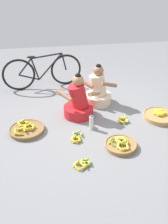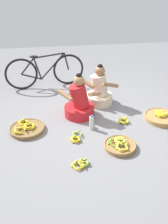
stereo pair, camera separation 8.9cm
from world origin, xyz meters
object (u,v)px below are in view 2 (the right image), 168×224
object	(u,v)px
loose_bananas_near_vendor	(124,121)
bicycle_leaning	(45,71)
loose_bananas_front_left	(76,138)
water_bottle	(91,123)
vendor_woman_behind	(99,91)
banana_basket_back_left	(27,128)
vendor_woman_front	(79,103)
banana_basket_back_right	(161,117)
banana_basket_front_right	(120,145)
loose_bananas_back_center	(81,164)

from	to	relation	value
loose_bananas_near_vendor	bicycle_leaning	bearing A→B (deg)	126.55
loose_bananas_front_left	water_bottle	world-z (taller)	water_bottle
vendor_woman_behind	loose_bananas_front_left	xyz separation A→B (m)	(-0.59, -1.10, -0.22)
banana_basket_back_left	loose_bananas_front_left	xyz separation A→B (m)	(0.74, -0.35, -0.01)
bicycle_leaning	vendor_woman_front	bearing A→B (deg)	-67.85
banana_basket_back_right	water_bottle	distance (m)	1.24
banana_basket_front_right	water_bottle	distance (m)	0.63
vendor_woman_front	water_bottle	bearing A→B (deg)	-74.24
vendor_woman_front	banana_basket_back_right	xyz separation A→B (m)	(1.37, -0.35, -0.20)
vendor_woman_behind	banana_basket_back_left	xyz separation A→B (m)	(-1.33, -0.75, -0.21)
loose_bananas_front_left	vendor_woman_behind	bearing A→B (deg)	62.02
loose_bananas_back_center	water_bottle	size ratio (longest dim) A/B	0.98
water_bottle	vendor_woman_front	bearing A→B (deg)	105.76
banana_basket_back_left	loose_bananas_back_center	size ratio (longest dim) A/B	2.20
loose_bananas_front_left	loose_bananas_near_vendor	bearing A→B (deg)	22.46
bicycle_leaning	water_bottle	world-z (taller)	bicycle_leaning
loose_bananas_near_vendor	vendor_woman_behind	bearing A→B (deg)	109.76
banana_basket_back_right	water_bottle	world-z (taller)	water_bottle
bicycle_leaning	loose_bananas_back_center	bearing A→B (deg)	-81.33
banana_basket_front_right	loose_bananas_back_center	size ratio (longest dim) A/B	1.84
banana_basket_back_right	banana_basket_front_right	bearing A→B (deg)	-144.81
water_bottle	banana_basket_front_right	bearing A→B (deg)	-58.73
banana_basket_back_left	banana_basket_front_right	xyz separation A→B (m)	(1.35, -0.65, 0.00)
banana_basket_front_right	loose_bananas_near_vendor	xyz separation A→B (m)	(0.25, 0.65, -0.02)
banana_basket_back_right	banana_basket_back_left	distance (m)	2.26
vendor_woman_behind	banana_basket_front_right	distance (m)	1.42
vendor_woman_front	banana_basket_front_right	bearing A→B (deg)	-65.53
banana_basket_front_right	loose_bananas_near_vendor	bearing A→B (deg)	68.72
vendor_woman_behind	loose_bananas_near_vendor	size ratio (longest dim) A/B	3.53
banana_basket_back_right	loose_bananas_front_left	distance (m)	1.56
banana_basket_back_right	loose_bananas_near_vendor	distance (m)	0.66
banana_basket_front_right	loose_bananas_front_left	world-z (taller)	banana_basket_front_right
vendor_woman_behind	banana_basket_front_right	world-z (taller)	vendor_woman_behind
vendor_woman_front	loose_bananas_near_vendor	distance (m)	0.82
loose_bananas_near_vendor	loose_bananas_front_left	xyz separation A→B (m)	(-0.86, -0.35, 0.00)
banana_basket_back_left	loose_bananas_back_center	distance (m)	1.19
banana_basket_front_right	loose_bananas_near_vendor	size ratio (longest dim) A/B	2.09
loose_bananas_near_vendor	water_bottle	world-z (taller)	water_bottle
vendor_woman_behind	bicycle_leaning	size ratio (longest dim) A/B	0.46
vendor_woman_front	water_bottle	xyz separation A→B (m)	(0.13, -0.47, -0.13)
banana_basket_back_left	water_bottle	size ratio (longest dim) A/B	2.15
loose_bananas_near_vendor	vendor_woman_front	bearing A→B (deg)	154.06
vendor_woman_front	vendor_woman_behind	bearing A→B (deg)	42.79
loose_bananas_near_vendor	loose_bananas_front_left	size ratio (longest dim) A/B	0.73
vendor_woman_behind	loose_bananas_back_center	bearing A→B (deg)	-109.26
banana_basket_back_right	loose_bananas_near_vendor	size ratio (longest dim) A/B	2.53
loose_bananas_front_left	water_bottle	size ratio (longest dim) A/B	1.18
bicycle_leaning	water_bottle	bearing A→B (deg)	-69.44
loose_bananas_back_center	banana_basket_back_right	bearing A→B (deg)	31.38
vendor_woman_front	vendor_woman_behind	distance (m)	0.60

